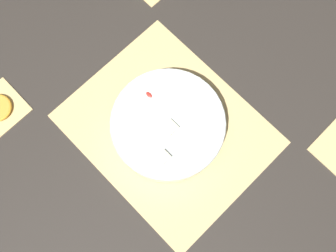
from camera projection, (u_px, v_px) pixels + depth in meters
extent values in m
plane|color=#2D2823|center=(168.00, 129.00, 1.03)|extent=(6.00, 6.00, 0.00)
cube|color=#D6B775|center=(168.00, 129.00, 1.02)|extent=(0.50, 0.40, 0.01)
cube|color=#4C381E|center=(120.00, 81.00, 1.06)|extent=(0.01, 0.40, 0.00)
cube|color=#4C381E|center=(135.00, 97.00, 1.05)|extent=(0.01, 0.40, 0.00)
cube|color=#4C381E|center=(152.00, 112.00, 1.03)|extent=(0.01, 0.40, 0.00)
cube|color=#4C381E|center=(168.00, 129.00, 1.02)|extent=(0.01, 0.40, 0.00)
cube|color=#4C381E|center=(185.00, 145.00, 1.01)|extent=(0.01, 0.40, 0.00)
cube|color=#4C381E|center=(202.00, 162.00, 1.00)|extent=(0.01, 0.40, 0.00)
cube|color=#4C381E|center=(220.00, 180.00, 0.99)|extent=(0.01, 0.40, 0.00)
cube|color=#4C381E|center=(1.00, 112.00, 1.03)|extent=(0.00, 0.13, 0.00)
cube|color=#4C381E|center=(7.00, 119.00, 1.03)|extent=(0.00, 0.13, 0.00)
cube|color=#4C381E|center=(336.00, 144.00, 1.01)|extent=(0.00, 0.13, 0.00)
cylinder|color=silver|center=(168.00, 125.00, 0.99)|extent=(0.28, 0.28, 0.06)
torus|color=silver|center=(168.00, 123.00, 0.97)|extent=(0.29, 0.29, 0.01)
cylinder|color=#F7EFC6|center=(170.00, 127.00, 0.99)|extent=(0.03, 0.03, 0.01)
cylinder|color=#F7EFC6|center=(139.00, 146.00, 0.99)|extent=(0.03, 0.03, 0.01)
cylinder|color=#F7EFC6|center=(132.00, 133.00, 0.99)|extent=(0.03, 0.03, 0.01)
cylinder|color=#F7EFC6|center=(162.00, 119.00, 0.99)|extent=(0.03, 0.03, 0.01)
cylinder|color=#F7EFC6|center=(205.00, 100.00, 0.99)|extent=(0.03, 0.03, 0.01)
cylinder|color=#F7EFC6|center=(185.00, 128.00, 1.00)|extent=(0.03, 0.03, 0.01)
cylinder|color=#F7EFC6|center=(134.00, 146.00, 0.95)|extent=(0.02, 0.02, 0.01)
cube|color=beige|center=(187.00, 163.00, 0.98)|extent=(0.02, 0.02, 0.02)
cube|color=beige|center=(154.00, 134.00, 1.00)|extent=(0.03, 0.03, 0.03)
cube|color=beige|center=(193.00, 122.00, 1.01)|extent=(0.02, 0.02, 0.02)
cube|color=beige|center=(172.00, 144.00, 0.99)|extent=(0.02, 0.02, 0.02)
cube|color=beige|center=(187.00, 97.00, 0.99)|extent=(0.03, 0.03, 0.03)
cube|color=beige|center=(171.00, 128.00, 0.96)|extent=(0.03, 0.03, 0.03)
cube|color=beige|center=(149.00, 116.00, 0.98)|extent=(0.03, 0.03, 0.03)
cube|color=beige|center=(175.00, 107.00, 0.98)|extent=(0.03, 0.03, 0.03)
cube|color=beige|center=(185.00, 104.00, 1.02)|extent=(0.02, 0.02, 0.02)
cube|color=beige|center=(139.00, 155.00, 0.98)|extent=(0.02, 0.02, 0.02)
cube|color=beige|center=(147.00, 133.00, 0.97)|extent=(0.03, 0.03, 0.03)
cube|color=beige|center=(154.00, 148.00, 0.99)|extent=(0.02, 0.02, 0.02)
cube|color=beige|center=(152.00, 102.00, 1.00)|extent=(0.02, 0.02, 0.02)
cube|color=beige|center=(164.00, 158.00, 0.94)|extent=(0.03, 0.03, 0.03)
ellipsoid|color=#F9A338|center=(175.00, 99.00, 1.01)|extent=(0.03, 0.01, 0.01)
ellipsoid|color=red|center=(144.00, 148.00, 0.95)|extent=(0.03, 0.01, 0.01)
ellipsoid|color=#F9A338|center=(188.00, 125.00, 0.97)|extent=(0.02, 0.01, 0.01)
ellipsoid|color=red|center=(149.00, 95.00, 0.98)|extent=(0.03, 0.01, 0.01)
ellipsoid|color=red|center=(202.00, 139.00, 0.99)|extent=(0.03, 0.01, 0.01)
ellipsoid|color=red|center=(203.00, 116.00, 1.02)|extent=(0.04, 0.02, 0.02)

